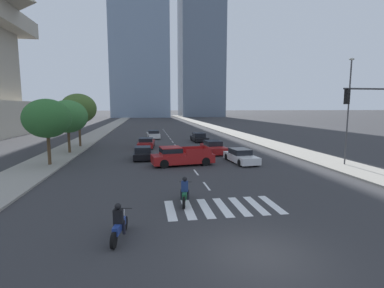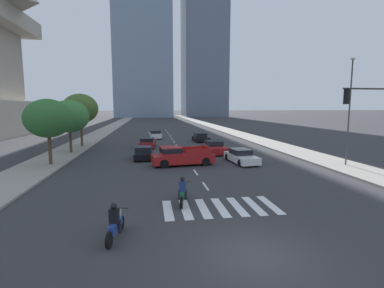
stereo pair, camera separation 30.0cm
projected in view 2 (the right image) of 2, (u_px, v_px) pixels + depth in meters
name	position (u px, v px, depth m)	size (l,w,h in m)	color
ground_plane	(255.00, 256.00, 9.91)	(800.00, 800.00, 0.00)	#333335
sidewalk_east	(266.00, 142.00, 41.22)	(4.00, 260.00, 0.15)	gray
sidewalk_west	(77.00, 146.00, 37.45)	(4.00, 260.00, 0.15)	gray
crosswalk_near	(220.00, 207.00, 14.72)	(5.85, 2.89, 0.01)	silver
lane_divider_center	(174.00, 142.00, 42.19)	(0.14, 50.00, 0.01)	silver
motorcycle_lead	(115.00, 224.00, 11.17)	(0.73, 2.14, 1.49)	black
motorcycle_trailing	(183.00, 193.00, 15.28)	(0.77, 2.21, 1.49)	black
pickup_truck	(180.00, 156.00, 25.20)	(5.64, 2.60, 1.67)	maroon
sedan_red_0	(214.00, 148.00, 31.80)	(2.23, 4.80, 1.38)	maroon
sedan_red_1	(147.00, 143.00, 36.19)	(2.21, 4.42, 1.26)	maroon
sedan_black_2	(201.00, 138.00, 42.61)	(2.08, 4.70, 1.26)	black
sedan_white_3	(155.00, 135.00, 46.88)	(2.16, 4.51, 1.32)	silver
sedan_white_4	(241.00, 156.00, 26.38)	(2.19, 4.69, 1.27)	silver
sedan_black_5	(143.00, 153.00, 28.53)	(1.80, 4.21, 1.23)	black
street_lamp_east	(350.00, 105.00, 24.22)	(0.50, 0.24, 9.05)	#3F3F42
street_tree_nearest	(48.00, 118.00, 24.60)	(3.92, 3.92, 5.67)	#4C3823
street_tree_second	(69.00, 116.00, 31.09)	(4.17, 4.17, 5.72)	#4C3823
street_tree_third	(80.00, 109.00, 36.14)	(4.39, 4.39, 6.63)	#4C3823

